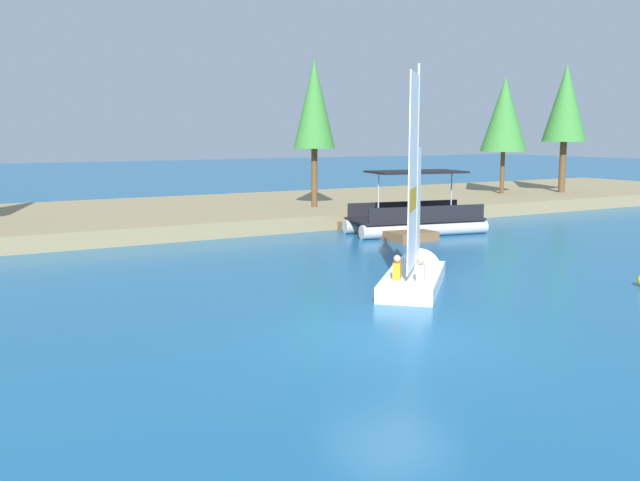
{
  "coord_description": "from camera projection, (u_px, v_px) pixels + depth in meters",
  "views": [
    {
      "loc": [
        -8.75,
        -12.04,
        4.34
      ],
      "look_at": [
        1.74,
        6.05,
        1.2
      ],
      "focal_mm": 40.34,
      "sensor_mm": 36.0,
      "label": 1
    }
  ],
  "objects": [
    {
      "name": "shoreline_tree_midright",
      "position": [
        504.0,
        115.0,
        43.05
      ],
      "size": [
        2.77,
        2.77,
        6.98
      ],
      "color": "brown",
      "rests_on": "shore_bank"
    },
    {
      "name": "pontoon_boat",
      "position": [
        415.0,
        218.0,
        31.19
      ],
      "size": [
        6.2,
        3.45,
        2.72
      ],
      "rotation": [
        0.0,
        0.0,
        -0.18
      ],
      "color": "#B2B2B7",
      "rests_on": "ground"
    },
    {
      "name": "sailboat",
      "position": [
        416.0,
        267.0,
        20.94
      ],
      "size": [
        4.39,
        4.48,
        6.69
      ],
      "rotation": [
        0.0,
        0.0,
        0.8
      ],
      "color": "white",
      "rests_on": "ground"
    },
    {
      "name": "wooden_dock",
      "position": [
        382.0,
        230.0,
        30.99
      ],
      "size": [
        1.83,
        5.45,
        0.37
      ],
      "primitive_type": "cube",
      "color": "brown",
      "rests_on": "ground"
    },
    {
      "name": "shoreline_tree_centre",
      "position": [
        314.0,
        105.0,
        35.16
      ],
      "size": [
        2.06,
        2.06,
        7.26
      ],
      "color": "brown",
      "rests_on": "shore_bank"
    },
    {
      "name": "shore_bank",
      "position": [
        120.0,
        218.0,
        34.06
      ],
      "size": [
        80.0,
        13.18,
        0.68
      ],
      "primitive_type": "cube",
      "color": "#897A56",
      "rests_on": "ground"
    },
    {
      "name": "ground_plane",
      "position": [
        392.0,
        339.0,
        15.29
      ],
      "size": [
        200.0,
        200.0,
        0.0
      ],
      "primitive_type": "plane",
      "color": "#195684"
    },
    {
      "name": "shoreline_tree_right",
      "position": [
        566.0,
        104.0,
        43.89
      ],
      "size": [
        2.68,
        2.68,
        7.84
      ],
      "color": "brown",
      "rests_on": "shore_bank"
    }
  ]
}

